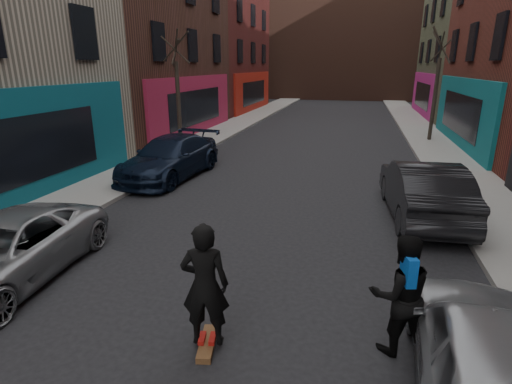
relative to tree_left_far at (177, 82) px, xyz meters
The scene contains 12 objects.
sidewalk_left 12.45m from the tree_left_far, 90.24° to the left, with size 2.50×84.00×0.13m, color gray.
sidewalk_right 17.61m from the tree_left_far, 43.95° to the left, with size 2.50×84.00×0.13m, color gray.
building_far 38.67m from the tree_left_far, 80.73° to the left, with size 40.00×10.00×14.00m, color #47281E.
tree_left_far is the anchor object (origin of this frame).
tree_right_far 13.78m from the tree_left_far, 25.82° to the left, with size 2.00×2.00×6.80m, color black, non-canonical shape.
parked_left_far 12.83m from the tree_left_far, 81.34° to the right, with size 2.13×4.62×1.29m, color gray.
parked_left_end 5.39m from the tree_left_far, 70.17° to the right, with size 2.15×5.30×1.54m, color black.
parked_right_far 17.16m from the tree_left_far, 53.17° to the right, with size 1.72×4.28×1.46m, color #989BA1.
parked_right_end 12.52m from the tree_left_far, 32.57° to the right, with size 1.72×4.92×1.62m, color black.
skateboard 15.12m from the tree_left_far, 64.11° to the right, with size 0.22×0.80×0.10m, color brown.
skateboarder 14.92m from the tree_left_far, 64.11° to the right, with size 0.70×0.46×1.93m, color black.
pedestrian 15.81m from the tree_left_far, 53.90° to the right, with size 1.06×0.93×1.87m.
Camera 1 is at (2.22, -0.04, 4.11)m, focal length 28.00 mm.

